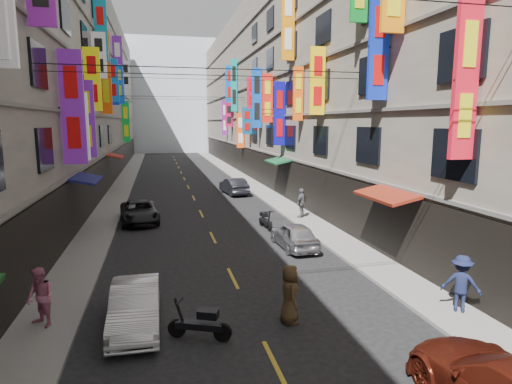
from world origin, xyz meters
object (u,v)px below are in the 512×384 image
scooter_crossing (201,324)px  car_right_mid (294,235)px  car_left_far (139,212)px  pedestrian_rfar (301,203)px  pedestrian_lfar (40,297)px  pedestrian_rnear (461,283)px  car_right_far (234,186)px  pedestrian_crossing (290,294)px  scooter_far_right (265,221)px  car_left_mid (135,306)px

scooter_crossing → car_right_mid: 9.23m
car_left_far → pedestrian_rfar: (9.61, -1.45, 0.40)m
pedestrian_lfar → pedestrian_rnear: bearing=36.0°
pedestrian_rfar → scooter_crossing: bearing=17.6°
scooter_crossing → pedestrian_rfar: pedestrian_rfar is taller
pedestrian_lfar → scooter_crossing: bearing=24.8°
car_right_far → pedestrian_crossing: size_ratio=2.35×
car_left_far → pedestrian_lfar: bearing=-105.0°
pedestrian_lfar → pedestrian_crossing: bearing=35.3°
car_right_mid → pedestrian_lfar: (-9.49, -6.13, 0.35)m
scooter_far_right → car_right_far: size_ratio=0.44×
scooter_crossing → pedestrian_rnear: pedestrian_rnear is taller
scooter_far_right → pedestrian_crossing: bearing=73.3°
pedestrian_lfar → scooter_far_right: bearing=92.3°
scooter_crossing → pedestrian_crossing: pedestrian_crossing is taller
scooter_crossing → car_left_mid: car_left_mid is taller
car_left_mid → pedestrian_crossing: (4.41, -0.74, 0.24)m
scooter_crossing → pedestrian_rfar: size_ratio=0.94×
car_left_mid → pedestrian_rfar: (9.20, 12.16, 0.39)m
scooter_crossing → scooter_far_right: 12.59m
car_left_far → car_right_mid: bearing=-49.9°
car_left_mid → car_right_mid: (6.90, 6.50, -0.01)m
scooter_far_right → pedestrian_rfar: 3.22m
pedestrian_rfar → car_left_far: bearing=-51.8°
car_right_far → car_left_mid: bearing=65.8°
pedestrian_rnear → car_right_mid: bearing=-31.7°
pedestrian_crossing → scooter_far_right: bearing=-7.0°
pedestrian_rnear → pedestrian_lfar: bearing=30.7°
pedestrian_rfar → pedestrian_crossing: 13.76m
pedestrian_lfar → car_left_far: bearing=125.0°
car_left_mid → car_right_far: size_ratio=0.93×
car_right_far → pedestrian_crossing: pedestrian_crossing is taller
car_right_far → pedestrian_crossing: 23.16m
car_right_mid → scooter_far_right: bearing=-86.5°
scooter_crossing → car_left_far: bearing=32.0°
car_right_far → pedestrian_rnear: size_ratio=2.34×
car_left_far → pedestrian_lfar: size_ratio=2.65×
car_left_mid → pedestrian_rfar: bearing=52.9°
pedestrian_rnear → pedestrian_crossing: size_ratio=1.01×
car_left_mid → car_left_far: (-0.41, 13.61, -0.00)m
car_left_far → car_right_mid: (7.32, -7.11, -0.01)m
car_left_far → pedestrian_crossing: pedestrian_crossing is taller
car_right_mid → pedestrian_crossing: 7.66m
car_right_far → pedestrian_rfar: pedestrian_rfar is taller
car_right_far → pedestrian_rfar: size_ratio=2.28×
scooter_far_right → car_left_far: size_ratio=0.40×
scooter_far_right → pedestrian_rfar: bearing=-154.3°
pedestrian_lfar → pedestrian_rfar: bearing=89.3°
car_left_far → pedestrian_rfar: bearing=-14.3°
car_right_mid → pedestrian_lfar: size_ratio=2.13×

